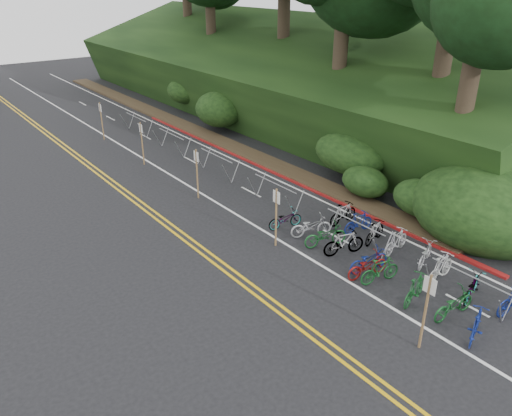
{
  "coord_description": "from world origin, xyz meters",
  "views": [
    {
      "loc": [
        -10.75,
        -8.58,
        9.98
      ],
      "look_at": [
        0.46,
        6.13,
        1.3
      ],
      "focal_mm": 35.0,
      "sensor_mm": 36.0,
      "label": 1
    }
  ],
  "objects": [
    {
      "name": "road_markings",
      "position": [
        0.63,
        10.1,
        0.0
      ],
      "size": [
        7.47,
        80.0,
        0.01
      ],
      "color": "gold",
      "rests_on": "ground"
    },
    {
      "name": "ground",
      "position": [
        0.0,
        0.0,
        0.0
      ],
      "size": [
        120.0,
        120.0,
        0.0
      ],
      "primitive_type": "plane",
      "color": "black",
      "rests_on": "ground"
    },
    {
      "name": "bike_valet",
      "position": [
        2.89,
        1.21,
        0.48
      ],
      "size": [
        3.47,
        10.86,
        1.09
      ],
      "color": "navy",
      "rests_on": "ground"
    },
    {
      "name": "signpost_near",
      "position": [
        0.1,
        -2.29,
        1.44
      ],
      "size": [
        0.08,
        0.4,
        2.52
      ],
      "color": "brown",
      "rests_on": "ground"
    },
    {
      "name": "embankment",
      "position": [
        12.96,
        19.04,
        2.57
      ],
      "size": [
        14.3,
        48.14,
        9.11
      ],
      "color": "black",
      "rests_on": "ground"
    },
    {
      "name": "signposts_rest",
      "position": [
        0.6,
        14.0,
        1.43
      ],
      "size": [
        0.08,
        18.4,
        2.5
      ],
      "color": "brown",
      "rests_on": "ground"
    },
    {
      "name": "bike_racks_rest",
      "position": [
        3.0,
        13.0,
        0.85
      ],
      "size": [
        1.14,
        23.0,
        1.17
      ],
      "color": "gray",
      "rests_on": "ground"
    },
    {
      "name": "red_curb",
      "position": [
        5.7,
        12.0,
        0.05
      ],
      "size": [
        0.25,
        28.0,
        0.1
      ],
      "primitive_type": "cube",
      "color": "maroon",
      "rests_on": "ground"
    },
    {
      "name": "bike_rack_front",
      "position": [
        3.19,
        -1.84,
        0.78
      ],
      "size": [
        1.09,
        2.81,
        1.07
      ],
      "color": "gray",
      "rests_on": "ground"
    },
    {
      "name": "bike_front",
      "position": [
        1.78,
        1.22,
        0.45
      ],
      "size": [
        0.89,
        1.81,
        0.91
      ],
      "primitive_type": "imported",
      "rotation": [
        0.0,
        0.0,
        1.4
      ],
      "color": "maroon",
      "rests_on": "ground"
    }
  ]
}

